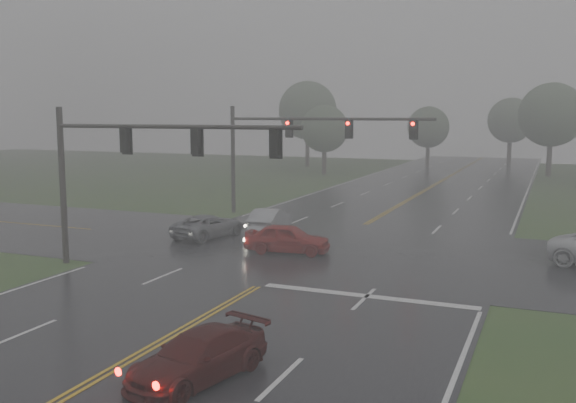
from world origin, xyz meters
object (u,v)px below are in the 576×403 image
at_px(signal_gantry_near, 127,157).
at_px(signal_gantry_far, 291,139).
at_px(sedan_red, 288,253).
at_px(car_grey, 209,237).
at_px(sedan_silver, 270,233).
at_px(sedan_maroon, 199,380).

relative_size(signal_gantry_near, signal_gantry_far, 0.85).
relative_size(sedan_red, car_grey, 0.93).
height_order(sedan_silver, signal_gantry_near, signal_gantry_near).
height_order(car_grey, signal_gantry_near, signal_gantry_near).
distance_m(signal_gantry_near, signal_gantry_far, 17.17).
bearing_deg(car_grey, sedan_maroon, 130.73).
distance_m(sedan_silver, car_grey, 3.73).
bearing_deg(signal_gantry_near, signal_gantry_far, 87.29).
bearing_deg(sedan_silver, car_grey, 37.71).
bearing_deg(signal_gantry_near, sedan_red, 49.25).
height_order(signal_gantry_near, signal_gantry_far, signal_gantry_far).
bearing_deg(sedan_maroon, signal_gantry_far, 121.61).
relative_size(sedan_maroon, sedan_silver, 0.98).
bearing_deg(sedan_maroon, car_grey, 133.22).
height_order(sedan_red, sedan_silver, sedan_red).
xyz_separation_m(sedan_red, signal_gantry_far, (-4.37, 11.13, 5.34)).
bearing_deg(sedan_silver, sedan_red, 116.29).
relative_size(sedan_maroon, signal_gantry_far, 0.30).
bearing_deg(signal_gantry_far, sedan_red, -68.57).
relative_size(sedan_maroon, signal_gantry_near, 0.36).
bearing_deg(signal_gantry_far, sedan_silver, -79.03).
bearing_deg(sedan_red, sedan_maroon, -174.03).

